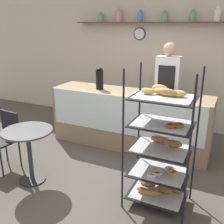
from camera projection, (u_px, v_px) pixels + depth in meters
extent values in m
plane|color=#4C4742|center=(101.00, 174.00, 3.83)|extent=(14.00, 14.00, 0.00)
cube|color=beige|center=(153.00, 61.00, 5.43)|extent=(10.00, 0.06, 2.70)
cube|color=#4C331E|center=(153.00, 22.00, 5.05)|extent=(3.31, 0.24, 0.02)
cylinder|color=#669966|center=(101.00, 18.00, 5.49)|extent=(0.12, 0.12, 0.16)
sphere|color=#669966|center=(101.00, 13.00, 5.46)|extent=(0.06, 0.06, 0.06)
cylinder|color=#CC7F99|center=(119.00, 16.00, 5.31)|extent=(0.14, 0.14, 0.21)
sphere|color=#CC7F99|center=(119.00, 10.00, 5.27)|extent=(0.08, 0.08, 0.08)
cylinder|color=#4C7FB2|center=(140.00, 17.00, 5.13)|extent=(0.11, 0.11, 0.19)
sphere|color=#4C7FB2|center=(140.00, 11.00, 5.09)|extent=(0.06, 0.06, 0.06)
cylinder|color=#669966|center=(164.00, 18.00, 4.94)|extent=(0.14, 0.14, 0.15)
sphere|color=#669966|center=(165.00, 12.00, 4.91)|extent=(0.07, 0.07, 0.07)
cylinder|color=#669966|center=(193.00, 17.00, 4.72)|extent=(0.12, 0.12, 0.17)
sphere|color=#669966|center=(193.00, 10.00, 4.69)|extent=(0.06, 0.06, 0.06)
cylinder|color=silver|center=(217.00, 16.00, 4.55)|extent=(0.12, 0.12, 0.20)
sphere|color=silver|center=(218.00, 8.00, 4.51)|extent=(0.06, 0.06, 0.06)
cylinder|color=navy|center=(140.00, 34.00, 5.33)|extent=(0.25, 0.03, 0.25)
cylinder|color=white|center=(139.00, 34.00, 5.32)|extent=(0.21, 0.00, 0.21)
cube|color=#937A5B|center=(129.00, 120.00, 4.57)|extent=(2.75, 0.64, 1.00)
cube|color=silver|center=(122.00, 115.00, 4.24)|extent=(2.64, 0.01, 0.64)
cylinder|color=black|center=(123.00, 144.00, 2.88)|extent=(0.02, 0.02, 1.66)
cylinder|color=black|center=(189.00, 158.00, 2.59)|extent=(0.02, 0.02, 1.66)
cylinder|color=black|center=(139.00, 128.00, 3.31)|extent=(0.02, 0.02, 1.66)
cylinder|color=black|center=(196.00, 138.00, 3.03)|extent=(0.02, 0.02, 1.66)
cube|color=black|center=(157.00, 194.00, 3.18)|extent=(0.68, 0.49, 0.01)
cube|color=silver|center=(157.00, 194.00, 3.18)|extent=(0.60, 0.44, 0.01)
ellipsoid|color=olive|center=(144.00, 191.00, 3.16)|extent=(0.20, 0.09, 0.07)
ellipsoid|color=olive|center=(164.00, 190.00, 3.17)|extent=(0.21, 0.10, 0.08)
ellipsoid|color=#B27F47|center=(148.00, 183.00, 3.33)|extent=(0.22, 0.10, 0.06)
ellipsoid|color=olive|center=(177.00, 189.00, 3.18)|extent=(0.22, 0.09, 0.09)
ellipsoid|color=#B27F47|center=(152.00, 193.00, 3.12)|extent=(0.23, 0.12, 0.08)
cube|color=black|center=(159.00, 173.00, 3.08)|extent=(0.68, 0.49, 0.01)
cube|color=silver|center=(159.00, 172.00, 3.08)|extent=(0.60, 0.44, 0.01)
torus|color=silver|center=(170.00, 169.00, 3.09)|extent=(0.12, 0.12, 0.04)
torus|color=silver|center=(152.00, 175.00, 2.97)|extent=(0.11, 0.11, 0.04)
torus|color=tan|center=(172.00, 172.00, 3.02)|extent=(0.12, 0.12, 0.04)
torus|color=silver|center=(157.00, 173.00, 3.01)|extent=(0.12, 0.12, 0.03)
cube|color=black|center=(160.00, 149.00, 2.98)|extent=(0.68, 0.49, 0.01)
cube|color=silver|center=(160.00, 148.00, 2.98)|extent=(0.60, 0.44, 0.01)
ellipsoid|color=#B27F47|center=(160.00, 139.00, 3.12)|extent=(0.23, 0.14, 0.09)
ellipsoid|color=olive|center=(173.00, 143.00, 2.99)|extent=(0.21, 0.08, 0.09)
cube|color=black|center=(162.00, 124.00, 2.89)|extent=(0.68, 0.49, 0.01)
cube|color=silver|center=(162.00, 123.00, 2.88)|extent=(0.60, 0.44, 0.01)
torus|color=brown|center=(171.00, 126.00, 2.76)|extent=(0.11, 0.11, 0.04)
torus|color=brown|center=(179.00, 125.00, 2.77)|extent=(0.11, 0.11, 0.04)
cube|color=black|center=(163.00, 98.00, 2.79)|extent=(0.68, 0.49, 0.01)
cube|color=silver|center=(163.00, 97.00, 2.79)|extent=(0.60, 0.44, 0.01)
ellipsoid|color=tan|center=(179.00, 94.00, 2.75)|extent=(0.17, 0.11, 0.07)
ellipsoid|color=tan|center=(163.00, 91.00, 2.83)|extent=(0.23, 0.14, 0.08)
ellipsoid|color=tan|center=(160.00, 88.00, 2.93)|extent=(0.19, 0.08, 0.09)
ellipsoid|color=olive|center=(168.00, 93.00, 2.76)|extent=(0.22, 0.08, 0.08)
ellipsoid|color=tan|center=(148.00, 91.00, 2.85)|extent=(0.17, 0.11, 0.07)
cube|color=#282833|center=(165.00, 114.00, 4.83)|extent=(0.25, 0.19, 1.00)
cube|color=silver|center=(168.00, 73.00, 4.58)|extent=(0.42, 0.22, 0.56)
cube|color=black|center=(166.00, 79.00, 4.52)|extent=(0.29, 0.01, 0.47)
sphere|color=tan|center=(170.00, 49.00, 4.46)|extent=(0.23, 0.23, 0.23)
cylinder|color=#262628|center=(33.00, 179.00, 3.69)|extent=(0.37, 0.37, 0.02)
cylinder|color=#333338|center=(30.00, 156.00, 3.57)|extent=(0.06, 0.06, 0.71)
cylinder|color=#4C4C51|center=(27.00, 131.00, 3.45)|extent=(0.66, 0.66, 0.02)
cylinder|color=black|center=(2.00, 163.00, 3.70)|extent=(0.02, 0.02, 0.44)
cylinder|color=black|center=(6.00, 149.00, 4.12)|extent=(0.02, 0.02, 0.44)
cylinder|color=black|center=(20.00, 154.00, 3.96)|extent=(0.02, 0.02, 0.44)
cube|color=black|center=(2.00, 141.00, 3.83)|extent=(0.42, 0.42, 0.03)
cube|color=black|center=(10.00, 124.00, 3.91)|extent=(0.36, 0.07, 0.40)
cylinder|color=black|center=(100.00, 80.00, 4.54)|extent=(0.13, 0.13, 0.33)
ellipsoid|color=black|center=(99.00, 69.00, 4.48)|extent=(0.11, 0.11, 0.05)
cube|color=white|center=(151.00, 93.00, 4.34)|extent=(0.49, 0.29, 0.01)
torus|color=tan|center=(154.00, 93.00, 4.23)|extent=(0.12, 0.12, 0.03)
torus|color=gold|center=(162.00, 92.00, 4.32)|extent=(0.10, 0.10, 0.03)
torus|color=#EAB2C1|center=(152.00, 91.00, 4.36)|extent=(0.11, 0.11, 0.04)
torus|color=gold|center=(146.00, 89.00, 4.45)|extent=(0.12, 0.12, 0.04)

